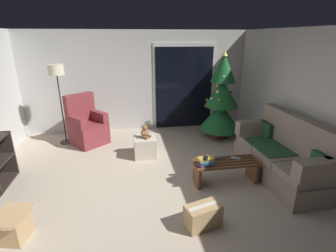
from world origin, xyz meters
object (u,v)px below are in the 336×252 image
at_px(floor_lamp, 57,78).
at_px(cardboard_box_taped_mid_floor, 203,216).
at_px(coffee_table, 225,168).
at_px(armchair, 87,127).
at_px(remote_silver, 236,158).
at_px(cardboard_box_open_near_shelf, 11,228).
at_px(couch, 283,156).
at_px(ottoman, 145,147).
at_px(christmas_tree, 221,101).
at_px(book_stack, 206,161).
at_px(cell_phone, 206,158).
at_px(teddy_bear_chestnut, 145,132).
at_px(remote_graphite, 219,158).

height_order(floor_lamp, cardboard_box_taped_mid_floor, floor_lamp).
bearing_deg(coffee_table, armchair, 139.86).
distance_m(remote_silver, cardboard_box_open_near_shelf, 3.36).
xyz_separation_m(couch, ottoman, (-2.29, 1.20, -0.20)).
bearing_deg(remote_silver, cardboard_box_taped_mid_floor, 173.23).
height_order(christmas_tree, cardboard_box_taped_mid_floor, christmas_tree).
bearing_deg(book_stack, cell_phone, -144.36).
distance_m(remote_silver, floor_lamp, 4.02).
bearing_deg(cardboard_box_taped_mid_floor, floor_lamp, 126.38).
relative_size(book_stack, christmas_tree, 0.13).
bearing_deg(coffee_table, ottoman, 135.86).
relative_size(christmas_tree, teddy_bear_chestnut, 7.20).
xyz_separation_m(coffee_table, remote_silver, (0.20, 0.07, 0.14)).
height_order(armchair, ottoman, armchair).
bearing_deg(cardboard_box_taped_mid_floor, christmas_tree, 65.98).
bearing_deg(couch, remote_graphite, 175.72).
relative_size(couch, coffee_table, 1.79).
bearing_deg(cell_phone, cardboard_box_taped_mid_floor, -85.99).
relative_size(coffee_table, teddy_bear_chestnut, 3.86).
height_order(remote_graphite, cardboard_box_open_near_shelf, remote_graphite).
xyz_separation_m(remote_silver, ottoman, (-1.45, 1.15, -0.20)).
height_order(book_stack, ottoman, book_stack).
xyz_separation_m(ottoman, teddy_bear_chestnut, (0.01, -0.01, 0.32)).
bearing_deg(book_stack, coffee_table, 9.50).
xyz_separation_m(couch, christmas_tree, (-0.42, 1.93, 0.51)).
bearing_deg(cardboard_box_taped_mid_floor, book_stack, 71.12).
bearing_deg(armchair, floor_lamp, 168.13).
height_order(remote_silver, cell_phone, cell_phone).
relative_size(remote_silver, ottoman, 0.35).
xyz_separation_m(christmas_tree, teddy_bear_chestnut, (-1.86, -0.73, -0.38)).
relative_size(teddy_bear_chestnut, cardboard_box_open_near_shelf, 0.51).
distance_m(floor_lamp, ottoman, 2.41).
bearing_deg(coffee_table, couch, 0.74).
bearing_deg(cardboard_box_open_near_shelf, remote_graphite, 16.82).
height_order(remote_silver, floor_lamp, floor_lamp).
distance_m(remote_silver, ottoman, 1.86).
relative_size(couch, cell_phone, 13.65).
bearing_deg(floor_lamp, cell_phone, -40.96).
height_order(book_stack, armchair, armchair).
height_order(armchair, cardboard_box_open_near_shelf, armchair).
bearing_deg(cardboard_box_open_near_shelf, christmas_tree, 36.81).
distance_m(coffee_table, floor_lamp, 3.95).
bearing_deg(teddy_bear_chestnut, cell_phone, -55.96).
bearing_deg(floor_lamp, remote_graphite, -35.94).
bearing_deg(teddy_bear_chestnut, coffee_table, -44.14).
relative_size(christmas_tree, armchair, 1.82).
distance_m(couch, armchair, 4.12).
height_order(coffee_table, cell_phone, cell_phone).
height_order(book_stack, teddy_bear_chestnut, teddy_bear_chestnut).
height_order(couch, book_stack, couch).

